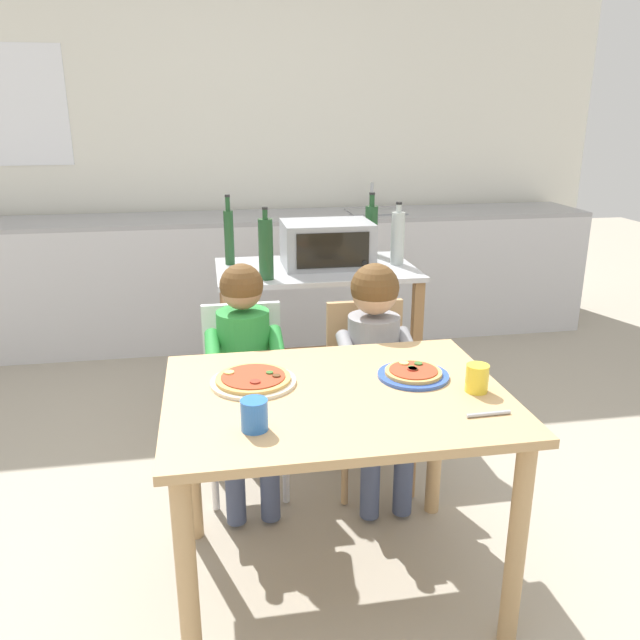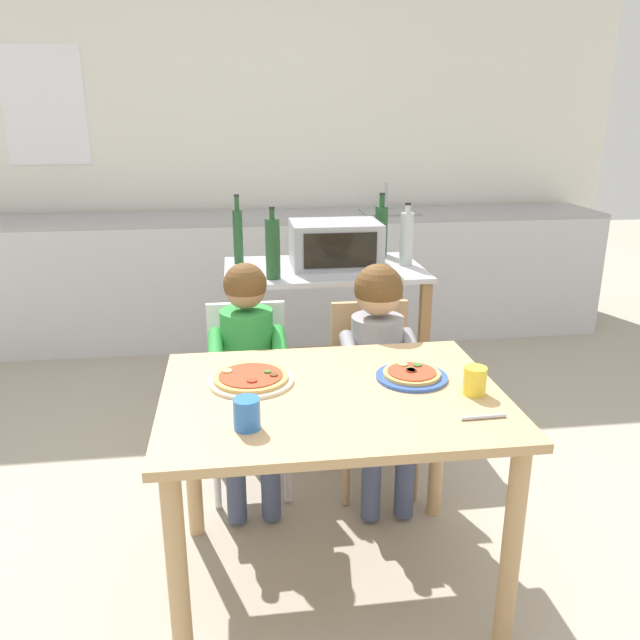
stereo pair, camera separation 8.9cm
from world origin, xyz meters
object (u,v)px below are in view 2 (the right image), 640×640
(pizza_plate_blue_rimmed, at_px, (412,375))
(bottle_squat_spirits, at_px, (273,248))
(bottle_tall_green_wine, at_px, (381,229))
(serving_spoon, at_px, (484,417))
(bottle_clear_vinegar, at_px, (407,238))
(drinking_cup_blue, at_px, (247,414))
(dining_table, at_px, (332,425))
(child_in_green_shirt, at_px, (248,358))
(dining_chair_right, at_px, (373,381))
(bottle_slim_sauce, at_px, (238,235))
(pizza_plate_cream, at_px, (251,379))
(kitchen_island_cart, at_px, (324,319))
(drinking_cup_yellow, at_px, (475,381))
(toaster_oven, at_px, (335,244))
(dining_chair_left, at_px, (249,383))
(child_in_grey_shirt, at_px, (380,352))

(pizza_plate_blue_rimmed, bearing_deg, bottle_squat_spirits, 111.14)
(bottle_tall_green_wine, relative_size, serving_spoon, 2.45)
(bottle_clear_vinegar, xyz_separation_m, drinking_cup_blue, (-0.87, -1.52, -0.20))
(dining_table, height_order, pizza_plate_blue_rimmed, pizza_plate_blue_rimmed)
(child_in_green_shirt, bearing_deg, dining_chair_right, 7.09)
(bottle_slim_sauce, xyz_separation_m, pizza_plate_cream, (0.02, -1.34, -0.24))
(kitchen_island_cart, xyz_separation_m, drinking_cup_yellow, (0.29, -1.38, 0.22))
(pizza_plate_cream, bearing_deg, drinking_cup_yellow, -14.81)
(kitchen_island_cart, xyz_separation_m, pizza_plate_cream, (-0.42, -1.20, 0.19))
(bottle_squat_spirits, bearing_deg, pizza_plate_blue_rimmed, -68.86)
(serving_spoon, bearing_deg, bottle_clear_vinegar, 83.69)
(kitchen_island_cart, height_order, bottle_tall_green_wine, bottle_tall_green_wine)
(bottle_tall_green_wine, relative_size, pizza_plate_blue_rimmed, 1.40)
(toaster_oven, relative_size, drinking_cup_blue, 4.90)
(child_in_green_shirt, bearing_deg, bottle_clear_vinegar, 39.67)
(toaster_oven, height_order, bottle_clear_vinegar, bottle_clear_vinegar)
(bottle_tall_green_wine, bearing_deg, kitchen_island_cart, -144.04)
(bottle_squat_spirits, distance_m, dining_table, 1.18)
(dining_chair_left, bearing_deg, bottle_clear_vinegar, 34.35)
(bottle_squat_spirits, xyz_separation_m, dining_chair_right, (0.40, -0.44, -0.52))
(kitchen_island_cart, bearing_deg, bottle_squat_spirits, -143.78)
(bottle_tall_green_wine, bearing_deg, serving_spoon, -93.11)
(bottle_clear_vinegar, xyz_separation_m, child_in_green_shirt, (-0.85, -0.70, -0.34))
(drinking_cup_blue, bearing_deg, dining_chair_right, 57.31)
(bottle_tall_green_wine, bearing_deg, bottle_squat_spirits, -143.92)
(bottle_tall_green_wine, relative_size, dining_table, 0.31)
(drinking_cup_yellow, bearing_deg, kitchen_island_cart, 102.01)
(kitchen_island_cart, bearing_deg, pizza_plate_cream, -109.19)
(pizza_plate_cream, bearing_deg, bottle_clear_vinegar, 54.55)
(dining_table, xyz_separation_m, child_in_green_shirt, (-0.26, 0.60, 0.02))
(bottle_clear_vinegar, relative_size, dining_chair_right, 0.40)
(child_in_grey_shirt, height_order, pizza_plate_cream, child_in_grey_shirt)
(dining_chair_right, relative_size, child_in_grey_shirt, 0.81)
(dining_table, xyz_separation_m, child_in_grey_shirt, (0.29, 0.55, 0.03))
(dining_table, relative_size, child_in_green_shirt, 1.09)
(toaster_oven, xyz_separation_m, bottle_squat_spirits, (-0.34, -0.23, 0.03))
(bottle_clear_vinegar, height_order, bottle_squat_spirits, bottle_squat_spirits)
(kitchen_island_cart, height_order, child_in_green_shirt, child_in_green_shirt)
(bottle_clear_vinegar, xyz_separation_m, dining_table, (-0.59, -1.31, -0.36))
(drinking_cup_yellow, bearing_deg, pizza_plate_cream, 165.19)
(bottle_squat_spirits, height_order, pizza_plate_blue_rimmed, bottle_squat_spirits)
(bottle_clear_vinegar, xyz_separation_m, dining_chair_left, (-0.85, -0.58, -0.51))
(drinking_cup_yellow, bearing_deg, dining_table, 170.88)
(dining_chair_right, bearing_deg, bottle_tall_green_wine, 75.67)
(dining_chair_right, height_order, drinking_cup_blue, drinking_cup_blue)
(pizza_plate_cream, bearing_deg, toaster_oven, 68.57)
(bottle_clear_vinegar, height_order, drinking_cup_blue, bottle_clear_vinegar)
(bottle_slim_sauce, xyz_separation_m, pizza_plate_blue_rimmed, (0.56, -1.38, -0.24))
(bottle_clear_vinegar, bearing_deg, dining_chair_left, -145.65)
(drinking_cup_yellow, distance_m, serving_spoon, 0.18)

